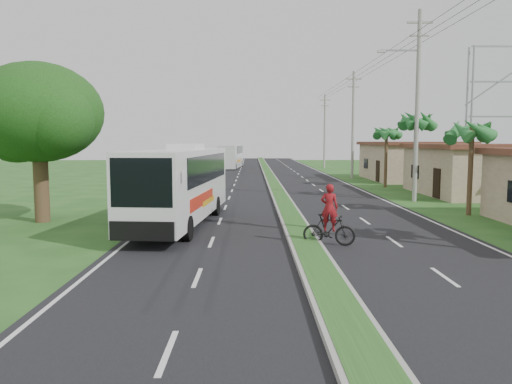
{
  "coord_description": "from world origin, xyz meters",
  "views": [
    {
      "loc": [
        -1.96,
        -13.75,
        3.84
      ],
      "look_at": [
        -1.79,
        6.36,
        1.8
      ],
      "focal_mm": 35.0,
      "sensor_mm": 36.0,
      "label": 1
    }
  ],
  "objects": [
    {
      "name": "motorcyclist",
      "position": [
        0.9,
        4.4,
        0.81
      ],
      "size": [
        2.0,
        1.0,
        2.3
      ],
      "rotation": [
        0.0,
        0.0,
        -0.25
      ],
      "color": "black",
      "rests_on": "ground"
    },
    {
      "name": "coach_bus_main",
      "position": [
        -5.2,
        9.03,
        2.06
      ],
      "size": [
        3.47,
        11.74,
        3.74
      ],
      "rotation": [
        0.0,
        0.0,
        -0.09
      ],
      "color": "silver",
      "rests_on": "ground"
    },
    {
      "name": "road_asphalt",
      "position": [
        0.0,
        20.0,
        0.01
      ],
      "size": [
        14.0,
        160.0,
        0.02
      ],
      "primitive_type": "cube",
      "color": "black",
      "rests_on": "ground"
    },
    {
      "name": "palm_verge_b",
      "position": [
        9.4,
        12.0,
        4.36
      ],
      "size": [
        2.4,
        2.4,
        5.05
      ],
      "color": "#473321",
      "rests_on": "ground"
    },
    {
      "name": "palm_verge_c",
      "position": [
        8.8,
        19.0,
        5.12
      ],
      "size": [
        2.4,
        2.4,
        5.85
      ],
      "color": "#473321",
      "rests_on": "ground"
    },
    {
      "name": "shop_mid",
      "position": [
        14.0,
        22.0,
        1.86
      ],
      "size": [
        7.6,
        10.6,
        3.67
      ],
      "color": "#9F846C",
      "rests_on": "ground"
    },
    {
      "name": "coach_bus_far",
      "position": [
        -4.92,
        58.29,
        1.87
      ],
      "size": [
        3.3,
        11.5,
        3.3
      ],
      "rotation": [
        0.0,
        0.0,
        -0.07
      ],
      "color": "silver",
      "rests_on": "ground"
    },
    {
      "name": "lane_edge_left",
      "position": [
        -6.7,
        20.0,
        0.0
      ],
      "size": [
        0.12,
        160.0,
        0.01
      ],
      "primitive_type": "cube",
      "color": "silver",
      "rests_on": "ground"
    },
    {
      "name": "shade_tree",
      "position": [
        -12.11,
        10.02,
        5.03
      ],
      "size": [
        6.3,
        6.0,
        7.54
      ],
      "color": "#473321",
      "rests_on": "ground"
    },
    {
      "name": "utility_pole_c",
      "position": [
        8.5,
        38.0,
        5.67
      ],
      "size": [
        1.6,
        0.28,
        11.0
      ],
      "color": "gray",
      "rests_on": "ground"
    },
    {
      "name": "lane_edge_right",
      "position": [
        6.7,
        20.0,
        0.0
      ],
      "size": [
        0.12,
        160.0,
        0.01
      ],
      "primitive_type": "cube",
      "color": "silver",
      "rests_on": "ground"
    },
    {
      "name": "ground",
      "position": [
        0.0,
        0.0,
        0.0
      ],
      "size": [
        180.0,
        180.0,
        0.0
      ],
      "primitive_type": "plane",
      "color": "#204C1C",
      "rests_on": "ground"
    },
    {
      "name": "median_strip",
      "position": [
        0.0,
        20.0,
        0.1
      ],
      "size": [
        1.2,
        160.0,
        0.18
      ],
      "color": "gray",
      "rests_on": "ground"
    },
    {
      "name": "shop_far",
      "position": [
        14.0,
        36.0,
        1.93
      ],
      "size": [
        8.6,
        11.6,
        3.82
      ],
      "color": "#9F846C",
      "rests_on": "ground"
    },
    {
      "name": "palm_verge_d",
      "position": [
        9.3,
        28.0,
        4.55
      ],
      "size": [
        2.4,
        2.4,
        5.25
      ],
      "color": "#473321",
      "rests_on": "ground"
    },
    {
      "name": "utility_pole_d",
      "position": [
        8.5,
        58.0,
        5.42
      ],
      "size": [
        1.6,
        0.28,
        10.5
      ],
      "color": "gray",
      "rests_on": "ground"
    },
    {
      "name": "utility_pole_b",
      "position": [
        8.47,
        18.0,
        6.26
      ],
      "size": [
        3.2,
        0.28,
        12.0
      ],
      "color": "gray",
      "rests_on": "ground"
    }
  ]
}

